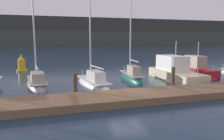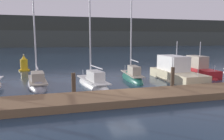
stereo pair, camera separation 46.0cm
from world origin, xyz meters
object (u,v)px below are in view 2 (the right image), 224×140
object	(u,v)px
sailboat_berth_5	(93,84)
motorboat_berth_7	(176,76)
motorboat_berth_8	(199,72)
channel_buoy	(24,65)
sailboat_berth_6	(132,78)
sailboat_berth_4	(38,85)

from	to	relation	value
sailboat_berth_5	motorboat_berth_7	size ratio (longest dim) A/B	1.12
motorboat_berth_8	sailboat_berth_5	bearing A→B (deg)	-171.16
motorboat_berth_7	channel_buoy	xyz separation A→B (m)	(-14.61, 10.22, 0.35)
motorboat_berth_8	channel_buoy	world-z (taller)	motorboat_berth_8
sailboat_berth_6	motorboat_berth_8	size ratio (longest dim) A/B	1.63
channel_buoy	sailboat_berth_4	bearing A→B (deg)	-77.76
motorboat_berth_7	sailboat_berth_5	bearing A→B (deg)	-177.62
motorboat_berth_7	motorboat_berth_8	bearing A→B (deg)	22.03
sailboat_berth_4	motorboat_berth_8	world-z (taller)	sailboat_berth_4
sailboat_berth_4	sailboat_berth_5	xyz separation A→B (m)	(4.49, -1.04, 0.04)
sailboat_berth_6	motorboat_berth_8	bearing A→B (deg)	2.24
channel_buoy	sailboat_berth_5	bearing A→B (deg)	-58.18
motorboat_berth_8	channel_buoy	distance (m)	20.28
sailboat_berth_4	motorboat_berth_7	size ratio (longest dim) A/B	1.06
sailboat_berth_6	channel_buoy	distance (m)	13.96
sailboat_berth_6	motorboat_berth_7	size ratio (longest dim) A/B	1.25
sailboat_berth_5	sailboat_berth_6	size ratio (longest dim) A/B	0.90
motorboat_berth_7	motorboat_berth_8	xyz separation A→B (m)	(3.68, 1.49, -0.01)
sailboat_berth_4	channel_buoy	bearing A→B (deg)	102.24
sailboat_berth_5	motorboat_berth_8	xyz separation A→B (m)	(11.75, 1.83, 0.26)
sailboat_berth_5	motorboat_berth_7	distance (m)	8.07
motorboat_berth_7	channel_buoy	distance (m)	17.83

